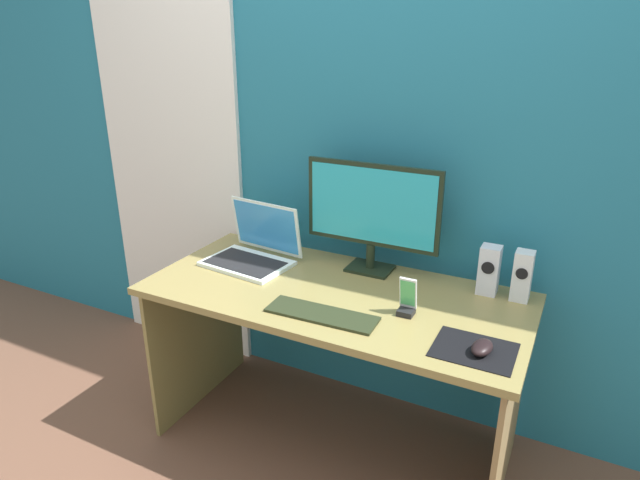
{
  "coord_description": "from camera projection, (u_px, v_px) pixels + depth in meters",
  "views": [
    {
      "loc": [
        0.8,
        -1.69,
        1.65
      ],
      "look_at": [
        -0.05,
        -0.02,
        0.92
      ],
      "focal_mm": 30.79,
      "sensor_mm": 36.0,
      "label": 1
    }
  ],
  "objects": [
    {
      "name": "ground_plane",
      "position": [
        333.0,
        440.0,
        2.34
      ],
      "size": [
        8.0,
        8.0,
        0.0
      ],
      "primitive_type": "plane",
      "color": "brown"
    },
    {
      "name": "wall_back",
      "position": [
        379.0,
        132.0,
        2.23
      ],
      "size": [
        6.0,
        0.04,
        2.5
      ],
      "primitive_type": "cube",
      "color": "#216E8A",
      "rests_on": "ground_plane"
    },
    {
      "name": "door_left",
      "position": [
        173.0,
        163.0,
        2.75
      ],
      "size": [
        0.82,
        0.02,
        2.02
      ],
      "primitive_type": "cube",
      "color": "white",
      "rests_on": "ground_plane"
    },
    {
      "name": "desk",
      "position": [
        334.0,
        324.0,
        2.14
      ],
      "size": [
        1.45,
        0.68,
        0.71
      ],
      "color": "olive",
      "rests_on": "ground_plane"
    },
    {
      "name": "monitor",
      "position": [
        372.0,
        211.0,
        2.18
      ],
      "size": [
        0.56,
        0.14,
        0.45
      ],
      "color": "black",
      "rests_on": "desk"
    },
    {
      "name": "speaker_right",
      "position": [
        522.0,
        276.0,
        1.99
      ],
      "size": [
        0.07,
        0.07,
        0.19
      ],
      "color": "silver",
      "rests_on": "desk"
    },
    {
      "name": "speaker_near_monitor",
      "position": [
        489.0,
        270.0,
        2.04
      ],
      "size": [
        0.07,
        0.07,
        0.19
      ],
      "color": "silver",
      "rests_on": "desk"
    },
    {
      "name": "laptop",
      "position": [
        253.0,
        251.0,
        2.33
      ],
      "size": [
        0.38,
        0.31,
        0.25
      ],
      "color": "white",
      "rests_on": "desk"
    },
    {
      "name": "keyboard_external",
      "position": [
        322.0,
        314.0,
        1.91
      ],
      "size": [
        0.4,
        0.14,
        0.01
      ],
      "primitive_type": "cube",
      "rotation": [
        0.0,
        0.0,
        0.03
      ],
      "color": "#262D19",
      "rests_on": "desk"
    },
    {
      "name": "mousepad",
      "position": [
        474.0,
        350.0,
        1.7
      ],
      "size": [
        0.25,
        0.2,
        0.0
      ],
      "primitive_type": "cube",
      "color": "black",
      "rests_on": "desk"
    },
    {
      "name": "mouse",
      "position": [
        482.0,
        347.0,
        1.68
      ],
      "size": [
        0.07,
        0.11,
        0.04
      ],
      "primitive_type": "ellipsoid",
      "rotation": [
        0.0,
        0.0,
        -0.13
      ],
      "color": "black",
      "rests_on": "mousepad"
    },
    {
      "name": "phone_in_dock",
      "position": [
        407.0,
        302.0,
        1.9
      ],
      "size": [
        0.06,
        0.05,
        0.14
      ],
      "color": "black",
      "rests_on": "desk"
    }
  ]
}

